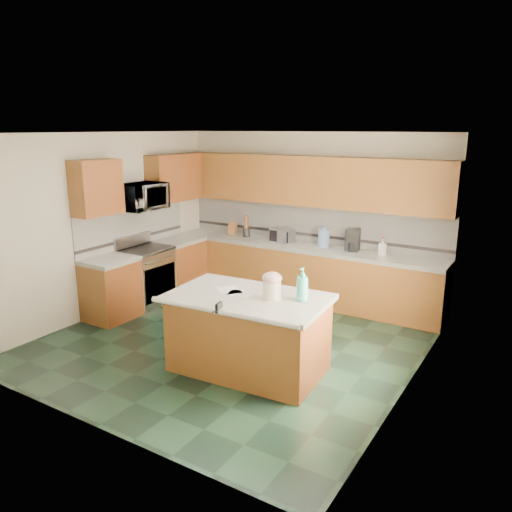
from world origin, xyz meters
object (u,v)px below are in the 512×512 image
Objects in this scene: toaster_oven at (282,235)px; island_top at (248,298)px; soap_bottle_island at (302,284)px; coffee_maker at (353,240)px; treat_jar at (272,290)px; island_base at (248,335)px; knife_block at (232,229)px.

island_top is at bearing -46.02° from toaster_oven.
soap_bottle_island is 1.09× the size of coffee_maker.
coffee_maker is at bearing 114.31° from treat_jar.
soap_bottle_island is 2.49m from coffee_maker.
coffee_maker is (-0.07, 2.61, 0.07)m from treat_jar.
treat_jar is at bearing -98.40° from coffee_maker.
toaster_oven is at bearing 126.06° from soap_bottle_island.
toaster_oven reaches higher than island_base.
knife_block is 2.22m from coffee_maker.
coffee_maker is at bearing -7.64° from knife_block.
treat_jar is 0.34m from soap_bottle_island.
soap_bottle_island reaches higher than treat_jar.
island_top is at bearing 175.91° from island_base.
treat_jar is 2.61m from coffee_maker.
knife_block is (-1.99, 2.60, 0.15)m from island_top.
soap_bottle_island is 1.62× the size of knife_block.
knife_block is at bearing -156.87° from toaster_oven.
island_top is at bearing -152.32° from treat_jar.
soap_bottle_island is (0.59, 0.17, 0.68)m from island_base.
knife_block is 0.67× the size of coffee_maker.
island_top is at bearing -61.01° from knife_block.
toaster_oven is at bearing 171.55° from coffee_maker.
treat_jar is 3.45m from knife_block.
coffee_maker is at bearing 24.54° from toaster_oven.
knife_block reaches higher than treat_jar.
soap_bottle_island reaches higher than island_base.
toaster_oven is (-1.59, 2.44, -0.08)m from soap_bottle_island.
knife_block is at bearing 123.31° from island_base.
island_top reaches higher than island_base.
toaster_oven is (-0.99, 2.60, 0.60)m from island_base.
treat_jar is 2.88m from toaster_oven.
treat_jar is at bearing 0.73° from island_top.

